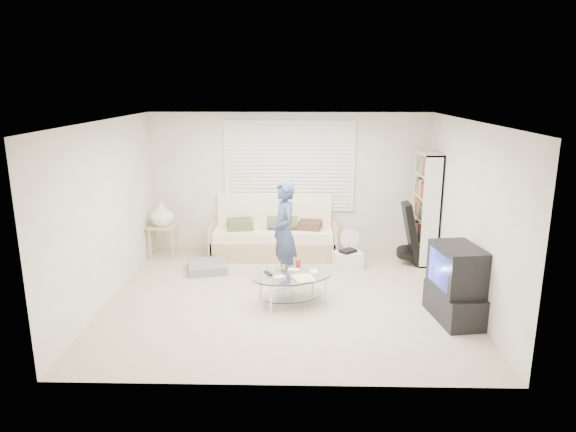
{
  "coord_description": "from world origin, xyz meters",
  "views": [
    {
      "loc": [
        0.19,
        -6.87,
        2.96
      ],
      "look_at": [
        0.02,
        0.3,
        1.12
      ],
      "focal_mm": 32.0,
      "sensor_mm": 36.0,
      "label": 1
    }
  ],
  "objects_px": {
    "tv_unit": "(456,284)",
    "coffee_table": "(293,280)",
    "futon_sofa": "(274,236)",
    "bookshelf": "(426,208)"
  },
  "relations": [
    {
      "from": "tv_unit",
      "to": "futon_sofa",
      "type": "bearing_deg",
      "value": 134.18
    },
    {
      "from": "tv_unit",
      "to": "coffee_table",
      "type": "distance_m",
      "value": 2.15
    },
    {
      "from": "futon_sofa",
      "to": "tv_unit",
      "type": "height_order",
      "value": "futon_sofa"
    },
    {
      "from": "tv_unit",
      "to": "coffee_table",
      "type": "bearing_deg",
      "value": 168.2
    },
    {
      "from": "tv_unit",
      "to": "coffee_table",
      "type": "xyz_separation_m",
      "value": [
        -2.1,
        0.44,
        -0.13
      ]
    },
    {
      "from": "futon_sofa",
      "to": "coffee_table",
      "type": "distance_m",
      "value": 2.13
    },
    {
      "from": "bookshelf",
      "to": "tv_unit",
      "type": "bearing_deg",
      "value": -93.12
    },
    {
      "from": "bookshelf",
      "to": "tv_unit",
      "type": "height_order",
      "value": "bookshelf"
    },
    {
      "from": "bookshelf",
      "to": "coffee_table",
      "type": "height_order",
      "value": "bookshelf"
    },
    {
      "from": "futon_sofa",
      "to": "bookshelf",
      "type": "bearing_deg",
      "value": -5.39
    }
  ]
}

